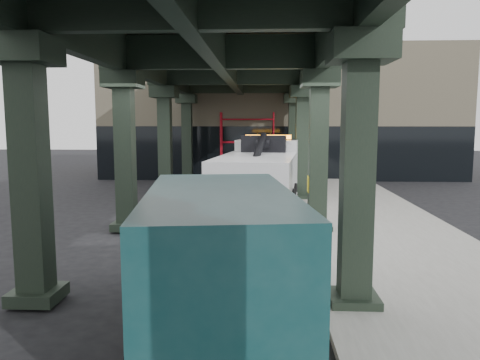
# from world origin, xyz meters

# --- Properties ---
(ground) EXTENTS (90.00, 90.00, 0.00)m
(ground) POSITION_xyz_m (0.00, 0.00, 0.00)
(ground) COLOR black
(ground) RESTS_ON ground
(sidewalk) EXTENTS (5.00, 40.00, 0.15)m
(sidewalk) POSITION_xyz_m (4.50, 2.00, 0.07)
(sidewalk) COLOR gray
(sidewalk) RESTS_ON ground
(lane_stripe) EXTENTS (0.12, 38.00, 0.01)m
(lane_stripe) POSITION_xyz_m (1.70, 2.00, 0.01)
(lane_stripe) COLOR silver
(lane_stripe) RESTS_ON ground
(viaduct) EXTENTS (7.40, 32.00, 6.40)m
(viaduct) POSITION_xyz_m (-0.40, 2.00, 5.46)
(viaduct) COLOR #1F2A20
(viaduct) RESTS_ON ground
(building) EXTENTS (22.00, 10.00, 8.00)m
(building) POSITION_xyz_m (2.00, 20.00, 4.00)
(building) COLOR #C6B793
(building) RESTS_ON ground
(scaffolding) EXTENTS (3.08, 0.88, 4.00)m
(scaffolding) POSITION_xyz_m (0.00, 14.64, 2.11)
(scaffolding) COLOR #AC0D1B
(scaffolding) RESTS_ON ground
(tow_truck) EXTENTS (3.61, 9.53, 3.05)m
(tow_truck) POSITION_xyz_m (0.90, 6.05, 1.49)
(tow_truck) COLOR black
(tow_truck) RESTS_ON ground
(towed_van) EXTENTS (3.03, 6.20, 2.42)m
(towed_van) POSITION_xyz_m (0.21, -5.08, 1.30)
(towed_van) COLOR #134246
(towed_van) RESTS_ON ground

